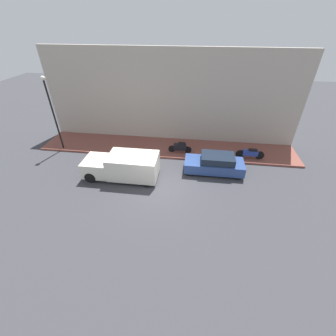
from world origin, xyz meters
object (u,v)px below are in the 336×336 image
Objects in this scene: motorcycle_blue at (250,153)px; streetlamp at (51,107)px; motorcycle_black at (180,147)px; parked_car at (215,164)px; delivery_van at (122,166)px.

motorcycle_blue is 14.75m from streetlamp.
streetlamp reaches higher than motorcycle_black.
motorcycle_black is at bearing 87.52° from motorcycle_blue.
motorcycle_blue is (1.85, -2.64, -0.06)m from parked_car.
streetlamp reaches higher than motorcycle_blue.
streetlamp is (2.97, 5.86, 2.60)m from delivery_van.
streetlamp is at bearing 82.28° from parked_car.
parked_car is 6.12m from delivery_van.
parked_car is 2.22× the size of motorcycle_black.
delivery_van reaches higher than motorcycle_black.
delivery_van is at bearing 102.91° from parked_car.
motorcycle_black is (3.44, -3.45, -0.27)m from delivery_van.
parked_car is at bearing -97.72° from streetlamp.
delivery_van reaches higher than motorcycle_blue.
motorcycle_blue is (3.22, -8.60, -0.28)m from delivery_van.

